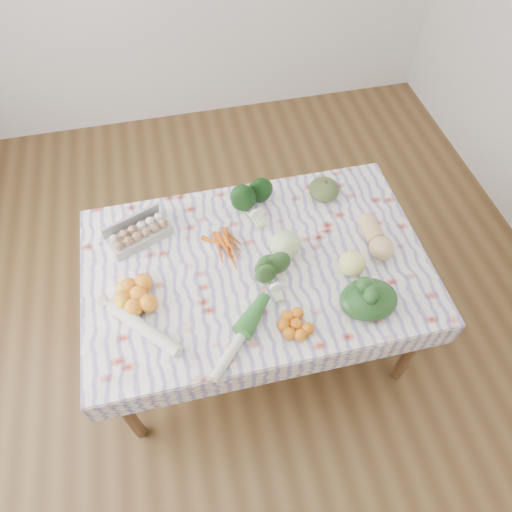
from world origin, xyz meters
TOP-DOWN VIEW (x-y plane):
  - ground at (0.00, 0.00)m, footprint 4.50×4.50m
  - dining_table at (0.00, 0.00)m, footprint 1.60×1.00m
  - tablecloth at (0.00, 0.00)m, footprint 1.66×1.06m
  - egg_carton at (-0.53, 0.26)m, footprint 0.34×0.23m
  - carrot_bunch at (-0.11, 0.12)m, footprint 0.25×0.24m
  - kale_bunch at (0.06, 0.32)m, footprint 0.20×0.18m
  - kabocha_squash at (0.45, 0.35)m, footprint 0.17×0.17m
  - cabbage at (0.15, 0.02)m, footprint 0.15×0.15m
  - butternut_squash at (0.60, -0.02)m, footprint 0.12×0.26m
  - orange_cluster at (-0.56, -0.08)m, footprint 0.29×0.29m
  - broccoli at (0.05, -0.13)m, footprint 0.16×0.16m
  - mandarin_cluster at (0.09, -0.37)m, footprint 0.23×0.23m
  - grapefruit at (0.43, -0.14)m, footprint 0.16×0.16m
  - spinach_bag at (0.43, -0.34)m, footprint 0.32×0.29m
  - daikon at (-0.55, -0.25)m, footprint 0.32×0.34m
  - leek at (-0.16, -0.38)m, footprint 0.32×0.35m

SIDE VIEW (x-z plane):
  - ground at x=0.00m, z-range 0.00..0.00m
  - dining_table at x=0.00m, z-range 0.30..1.05m
  - tablecloth at x=0.00m, z-range 0.75..0.76m
  - carrot_bunch at x=-0.11m, z-range 0.76..0.80m
  - leek at x=-0.16m, z-range 0.76..0.81m
  - mandarin_cluster at x=0.09m, z-range 0.76..0.82m
  - daikon at x=-0.55m, z-range 0.76..0.82m
  - egg_carton at x=-0.53m, z-range 0.76..0.85m
  - orange_cluster at x=-0.56m, z-range 0.76..0.85m
  - kabocha_squash at x=0.45m, z-range 0.76..0.87m
  - broccoli at x=0.05m, z-range 0.76..0.88m
  - spinach_bag at x=0.43m, z-range 0.76..0.88m
  - butternut_squash at x=0.60m, z-range 0.76..0.88m
  - grapefruit at x=0.43m, z-range 0.76..0.89m
  - cabbage at x=0.15m, z-range 0.76..0.91m
  - kale_bunch at x=0.06m, z-range 0.76..0.92m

